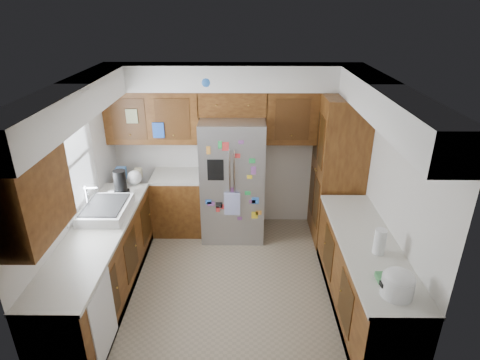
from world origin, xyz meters
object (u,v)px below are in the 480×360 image
Objects in this scene: fridge at (233,179)px; paper_towel at (380,242)px; rice_cooker at (398,283)px; pantry at (338,170)px.

fridge is 2.44m from paper_towel.
pantry is at bearing 89.99° from rice_cooker.
rice_cooker is at bearing -90.01° from pantry.
paper_towel is at bearing -50.76° from fridge.
fridge is 2.94m from rice_cooker.
rice_cooker is at bearing -59.29° from fridge.
fridge reaches higher than paper_towel.
fridge is at bearing 129.24° from paper_towel.
rice_cooker is (-0.00, -2.47, -0.03)m from pantry.
pantry is 7.96× the size of paper_towel.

